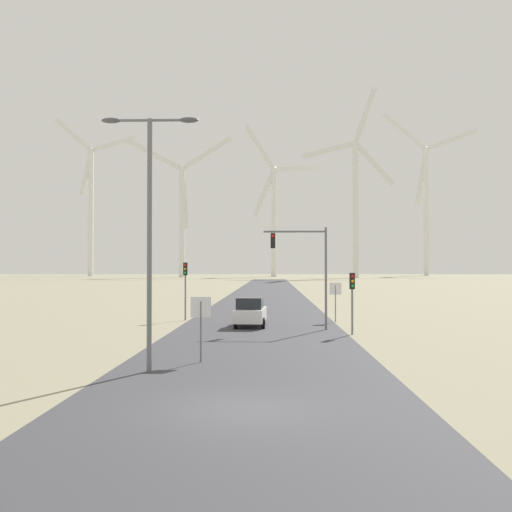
{
  "coord_description": "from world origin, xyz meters",
  "views": [
    {
      "loc": [
        0.81,
        -15.78,
        3.73
      ],
      "look_at": [
        0.0,
        14.38,
        4.29
      ],
      "focal_mm": 42.0,
      "sensor_mm": 36.0,
      "label": 1
    }
  ],
  "objects": [
    {
      "name": "ground_plane",
      "position": [
        0.0,
        0.0,
        0.0
      ],
      "size": [
        600.0,
        600.0,
        0.0
      ],
      "primitive_type": "plane",
      "color": "gray"
    },
    {
      "name": "road_surface",
      "position": [
        0.0,
        48.0,
        0.0
      ],
      "size": [
        10.0,
        240.0,
        0.01
      ],
      "color": "#38383D",
      "rests_on": "ground"
    },
    {
      "name": "streetlamp",
      "position": [
        -3.58,
        5.5,
        5.81
      ],
      "size": [
        3.51,
        0.32,
        9.11
      ],
      "color": "slate",
      "rests_on": "ground"
    },
    {
      "name": "stop_sign_near",
      "position": [
        -1.98,
        7.62,
        1.79
      ],
      "size": [
        0.81,
        0.07,
        2.56
      ],
      "color": "slate",
      "rests_on": "ground"
    },
    {
      "name": "stop_sign_far",
      "position": [
        5.11,
        24.92,
        1.87
      ],
      "size": [
        0.81,
        0.07,
        2.67
      ],
      "color": "slate",
      "rests_on": "ground"
    },
    {
      "name": "traffic_light_post_near_left",
      "position": [
        -5.28,
        26.06,
        2.97
      ],
      "size": [
        0.28,
        0.34,
        4.05
      ],
      "color": "slate",
      "rests_on": "ground"
    },
    {
      "name": "traffic_light_post_near_right",
      "position": [
        5.24,
        17.42,
        2.5
      ],
      "size": [
        0.28,
        0.34,
        3.41
      ],
      "color": "slate",
      "rests_on": "ground"
    },
    {
      "name": "traffic_light_mast_overhead",
      "position": [
        2.76,
        19.97,
        4.28
      ],
      "size": [
        3.79,
        0.35,
        6.1
      ],
      "color": "slate",
      "rests_on": "ground"
    },
    {
      "name": "car_approaching",
      "position": [
        -0.57,
        21.65,
        0.91
      ],
      "size": [
        2.04,
        4.2,
        1.83
      ],
      "color": "white",
      "rests_on": "ground"
    },
    {
      "name": "wind_turbine_far_left",
      "position": [
        -73.69,
        227.35,
        31.26
      ],
      "size": [
        31.98,
        7.23,
        64.7
      ],
      "color": "white",
      "rests_on": "ground"
    },
    {
      "name": "wind_turbine_left",
      "position": [
        -32.23,
        202.3,
        25.43
      ],
      "size": [
        37.44,
        10.5,
        52.72
      ],
      "color": "white",
      "rests_on": "ground"
    },
    {
      "name": "wind_turbine_center",
      "position": [
        1.45,
        213.76,
        25.94
      ],
      "size": [
        29.29,
        14.54,
        57.8
      ],
      "color": "white",
      "rests_on": "ground"
    },
    {
      "name": "wind_turbine_right",
      "position": [
        29.83,
        191.92,
        28.88
      ],
      "size": [
        31.49,
        11.09,
        65.72
      ],
      "color": "white",
      "rests_on": "ground"
    },
    {
      "name": "wind_turbine_far_right",
      "position": [
        67.52,
        244.57,
        33.78
      ],
      "size": [
        41.88,
        3.41,
        70.69
      ],
      "color": "white",
      "rests_on": "ground"
    }
  ]
}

